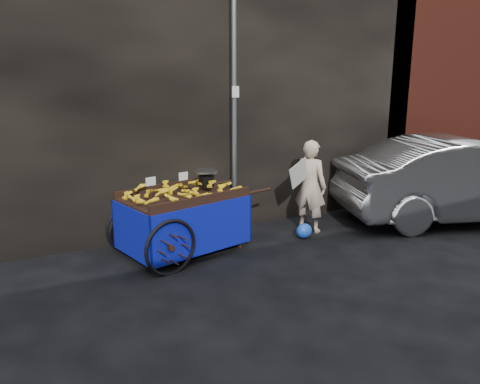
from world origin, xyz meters
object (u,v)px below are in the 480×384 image
vendor (310,186)px  parked_car (466,179)px  plastic_bag (304,231)px  banana_cart (180,202)px

vendor → parked_car: size_ratio=0.34×
vendor → plastic_bag: bearing=104.9°
plastic_bag → parked_car: bearing=-8.7°
banana_cart → parked_car: bearing=-21.8°
vendor → plastic_bag: size_ratio=5.70×
banana_cart → vendor: 2.37m
vendor → parked_car: bearing=-134.9°
vendor → parked_car: 3.07m
banana_cart → plastic_bag: size_ratio=9.20×
plastic_bag → parked_car: parked_car is taller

